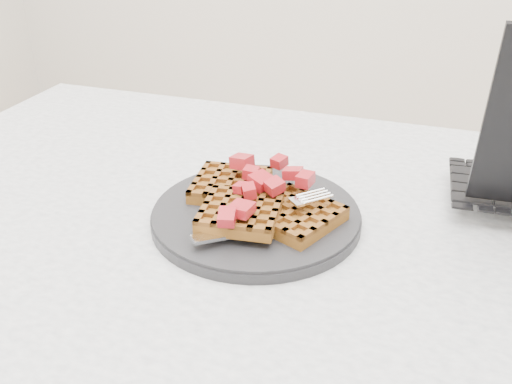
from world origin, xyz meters
TOP-DOWN VIEW (x-y plane):
  - table at (0.00, 0.00)m, footprint 1.20×0.80m
  - plate at (-0.05, 0.02)m, footprint 0.25×0.25m
  - waffles at (-0.05, 0.01)m, footprint 0.20×0.17m
  - strawberry_pile at (-0.05, 0.02)m, footprint 0.15×0.15m
  - fork at (-0.02, -0.02)m, footprint 0.14×0.14m

SIDE VIEW (x-z plane):
  - table at x=0.00m, z-range 0.26..1.01m
  - plate at x=-0.05m, z-range 0.75..0.77m
  - fork at x=-0.02m, z-range 0.77..0.78m
  - waffles at x=-0.05m, z-range 0.76..0.79m
  - strawberry_pile at x=-0.05m, z-range 0.79..0.82m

